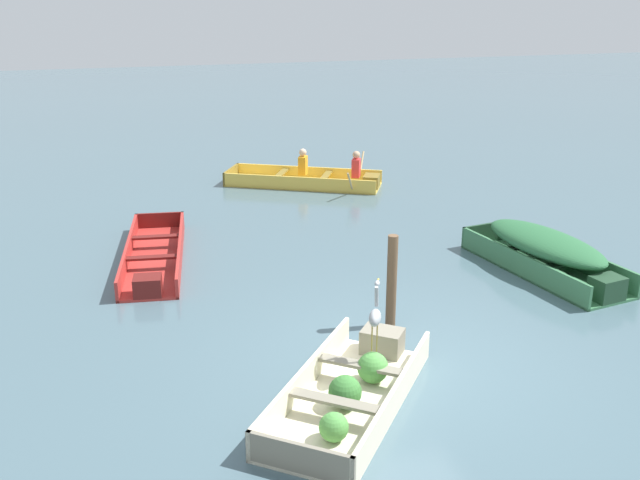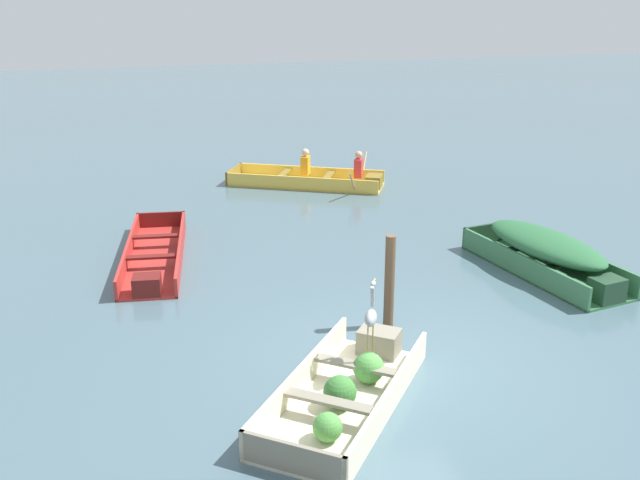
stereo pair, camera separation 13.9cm
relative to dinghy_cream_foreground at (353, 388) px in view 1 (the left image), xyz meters
name	(u,v)px [view 1 (the left image)]	position (x,y,z in m)	size (l,w,h in m)	color
ground_plane	(406,359)	(0.97, 0.70, -0.15)	(80.00, 80.00, 0.00)	#47606B
dinghy_cream_foreground	(353,388)	(0.00, 0.00, 0.00)	(2.70, 2.91, 0.42)	beige
skiff_green_near_moored	(546,249)	(4.43, 2.77, 0.26)	(1.48, 3.23, 0.69)	#387047
skiff_red_mid_moored	(154,257)	(-1.79, 5.17, -0.04)	(1.47, 3.69, 0.34)	#AD2D28
rowboat_yellow_with_crew	(312,179)	(2.36, 9.39, 0.01)	(3.79, 3.08, 0.90)	#E5BC47
heron_on_dinghy	(375,315)	(0.37, 0.31, 0.73)	(0.28, 0.44, 0.84)	olive
mooring_post	(392,282)	(1.16, 1.67, 0.52)	(0.14, 0.14, 1.35)	brown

